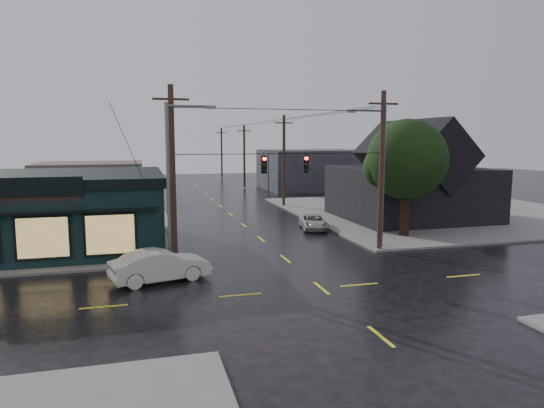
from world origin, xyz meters
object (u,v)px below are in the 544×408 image
object	(u,v)px
sedan_cream	(160,266)
utility_pole_ne	(379,250)
suv_silver	(313,222)
corner_tree	(407,160)
utility_pole_nw	(175,264)

from	to	relation	value
sedan_cream	utility_pole_ne	bearing A→B (deg)	-91.79
sedan_cream	suv_silver	world-z (taller)	sedan_cream
corner_tree	sedan_cream	world-z (taller)	corner_tree
suv_silver	sedan_cream	bearing A→B (deg)	-126.53
corner_tree	utility_pole_ne	bearing A→B (deg)	-137.78
utility_pole_ne	suv_silver	xyz separation A→B (m)	(-1.49, 8.23, 0.58)
utility_pole_nw	suv_silver	distance (m)	14.16
corner_tree	utility_pole_nw	xyz separation A→B (m)	(-16.84, -3.49, -5.68)
utility_pole_nw	corner_tree	bearing A→B (deg)	11.69
utility_pole_nw	utility_pole_ne	world-z (taller)	same
utility_pole_ne	suv_silver	size ratio (longest dim) A/B	2.45
corner_tree	utility_pole_nw	size ratio (longest dim) A/B	0.84
utility_pole_ne	sedan_cream	bearing A→B (deg)	-166.77
corner_tree	sedan_cream	xyz separation A→B (m)	(-17.79, -6.76, -4.86)
utility_pole_nw	sedan_cream	bearing A→B (deg)	-106.20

